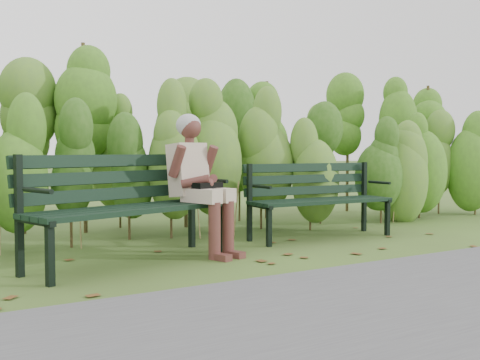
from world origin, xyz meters
TOP-DOWN VIEW (x-y plane):
  - ground at (0.00, 0.00)m, footprint 80.00×80.00m
  - footpath at (0.00, -2.20)m, footprint 60.00×2.50m
  - hedge_band at (0.00, 1.86)m, footprint 11.04×1.67m
  - leaf_litter at (-0.14, -0.20)m, footprint 5.95×2.20m
  - bench_left at (-1.29, 0.32)m, footprint 2.17×1.25m
  - bench_right at (1.24, 0.60)m, footprint 1.85×0.67m
  - seated_woman at (-0.50, 0.35)m, footprint 0.61×0.88m

SIDE VIEW (x-z plane):
  - ground at x=0.00m, z-range 0.00..0.00m
  - leaf_litter at x=-0.14m, z-range 0.00..0.01m
  - footpath at x=0.00m, z-range 0.00..0.01m
  - bench_right at x=1.24m, z-range 0.08..1.00m
  - bench_left at x=-1.29m, z-range 0.09..1.13m
  - seated_woman at x=-0.50m, z-range 0.10..1.55m
  - hedge_band at x=0.00m, z-range 0.05..2.47m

